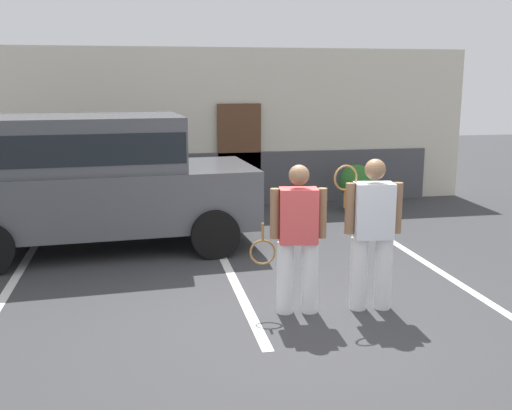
% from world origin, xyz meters
% --- Properties ---
extents(ground_plane, '(40.00, 40.00, 0.00)m').
position_xyz_m(ground_plane, '(0.00, 0.00, 0.00)').
color(ground_plane, '#38383A').
extents(parking_stripe_0, '(0.12, 4.40, 0.01)m').
position_xyz_m(parking_stripe_0, '(-3.35, 1.50, 0.00)').
color(parking_stripe_0, silver).
rests_on(parking_stripe_0, ground_plane).
extents(parking_stripe_1, '(0.12, 4.40, 0.01)m').
position_xyz_m(parking_stripe_1, '(-0.52, 1.50, 0.00)').
color(parking_stripe_1, silver).
rests_on(parking_stripe_1, ground_plane).
extents(parking_stripe_2, '(0.12, 4.40, 0.01)m').
position_xyz_m(parking_stripe_2, '(2.30, 1.50, 0.00)').
color(parking_stripe_2, silver).
rests_on(parking_stripe_2, ground_plane).
extents(house_frontage, '(10.67, 0.40, 3.21)m').
position_xyz_m(house_frontage, '(0.00, 6.43, 1.51)').
color(house_frontage, beige).
rests_on(house_frontage, ground_plane).
extents(parked_suv, '(4.71, 2.40, 2.05)m').
position_xyz_m(parked_suv, '(-2.35, 3.37, 1.15)').
color(parked_suv, '#4C4F54').
rests_on(parked_suv, ground_plane).
extents(tennis_player_man, '(0.87, 0.32, 1.68)m').
position_xyz_m(tennis_player_man, '(0.00, 0.24, 0.87)').
color(tennis_player_man, white).
rests_on(tennis_player_man, ground_plane).
extents(tennis_player_woman, '(0.77, 0.32, 1.73)m').
position_xyz_m(tennis_player_woman, '(0.86, 0.19, 0.90)').
color(tennis_player_woman, white).
rests_on(tennis_player_woman, ground_plane).
extents(potted_plant_by_porch, '(0.70, 0.70, 0.93)m').
position_xyz_m(potted_plant_by_porch, '(2.55, 5.22, 0.51)').
color(potted_plant_by_porch, brown).
rests_on(potted_plant_by_porch, ground_plane).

